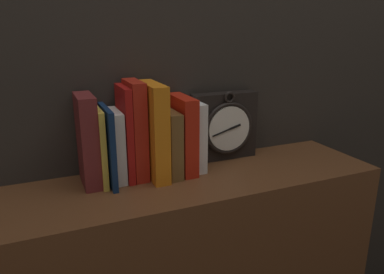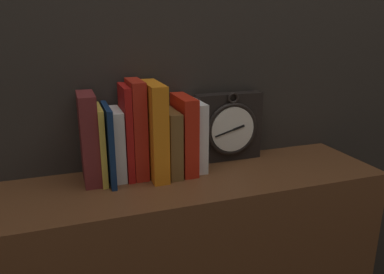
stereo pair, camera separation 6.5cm
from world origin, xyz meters
name	(u,v)px [view 2 (the right image)]	position (x,y,z in m)	size (l,w,h in m)	color
clock	(229,127)	(0.15, 0.11, 0.85)	(0.20, 0.06, 0.21)	black
book_slot0_maroon	(89,138)	(-0.25, 0.07, 0.86)	(0.04, 0.12, 0.23)	maroon
book_slot1_yellow	(101,144)	(-0.22, 0.07, 0.84)	(0.01, 0.13, 0.20)	gold
book_slot2_navy	(109,144)	(-0.20, 0.06, 0.85)	(0.01, 0.15, 0.20)	#11284D
book_slot3_white	(117,144)	(-0.18, 0.08, 0.84)	(0.03, 0.11, 0.18)	white
book_slot4_red	(126,132)	(-0.15, 0.08, 0.87)	(0.02, 0.12, 0.24)	#AF1612
book_slot5_red	(137,129)	(-0.13, 0.08, 0.87)	(0.04, 0.12, 0.26)	#B42214
book_slot6_orange	(154,130)	(-0.08, 0.06, 0.87)	(0.04, 0.15, 0.25)	orange
book_slot7_brown	(170,142)	(-0.04, 0.06, 0.83)	(0.03, 0.14, 0.18)	brown
book_slot8_red	(184,134)	(0.00, 0.07, 0.85)	(0.04, 0.14, 0.21)	red
book_slot9_white	(196,135)	(0.04, 0.07, 0.84)	(0.03, 0.12, 0.19)	white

